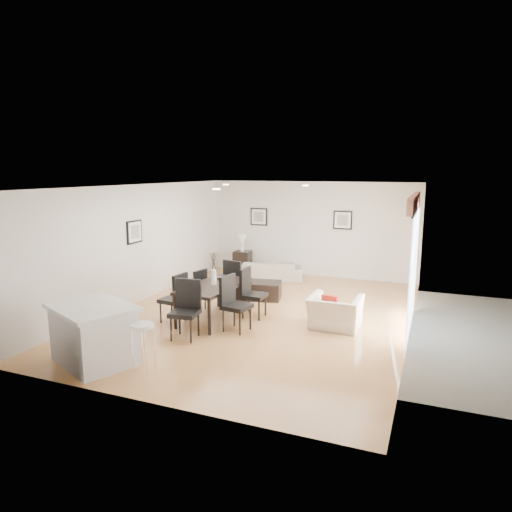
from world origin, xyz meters
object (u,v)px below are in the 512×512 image
at_px(side_table, 243,262).
at_px(dining_chair_head, 186,306).
at_px(dining_chair_wfar, 197,288).
at_px(dining_chair_foot, 235,280).
at_px(dining_chair_enear, 233,300).
at_px(armchair, 335,312).
at_px(coffee_table, 259,290).
at_px(kitchen_island, 94,334).
at_px(dining_chair_efar, 250,290).
at_px(bar_stool, 143,331).
at_px(sofa, 269,271).
at_px(dining_table, 214,288).
at_px(dining_chair_wnear, 176,295).

bearing_deg(side_table, dining_chair_head, -77.25).
xyz_separation_m(dining_chair_wfar, dining_chair_head, (0.61, -1.50, 0.09)).
relative_size(dining_chair_wfar, dining_chair_foot, 0.87).
bearing_deg(dining_chair_foot, dining_chair_enear, 123.33).
distance_m(armchair, dining_chair_enear, 1.99).
bearing_deg(dining_chair_head, side_table, 95.10).
height_order(coffee_table, kitchen_island, kitchen_island).
xyz_separation_m(dining_chair_efar, dining_chair_head, (-0.63, -1.52, 0.02)).
xyz_separation_m(armchair, bar_stool, (-2.27, -3.00, 0.33)).
xyz_separation_m(sofa, bar_stool, (0.28, -6.21, 0.38)).
bearing_deg(kitchen_island, dining_table, 97.07).
relative_size(dining_chair_wnear, dining_chair_wfar, 1.10).
height_order(dining_table, dining_chair_head, dining_chair_head).
height_order(dining_chair_wnear, dining_chair_enear, dining_chair_enear).
height_order(armchair, bar_stool, bar_stool).
relative_size(dining_chair_enear, dining_chair_head, 0.99).
distance_m(dining_chair_efar, side_table, 4.26).
bearing_deg(armchair, dining_table, 10.34).
bearing_deg(dining_chair_wfar, kitchen_island, 9.08).
relative_size(dining_table, dining_chair_head, 1.70).
distance_m(dining_chair_wfar, dining_chair_head, 1.63).
bearing_deg(dining_chair_enear, armchair, -56.43).
relative_size(sofa, kitchen_island, 1.12).
bearing_deg(dining_chair_head, dining_chair_enear, 38.71).
bearing_deg(dining_chair_efar, dining_chair_wfar, 91.94).
distance_m(dining_chair_head, dining_chair_foot, 2.16).
relative_size(armchair, dining_chair_enear, 0.92).
height_order(armchair, dining_chair_wfar, dining_chair_wfar).
distance_m(side_table, kitchen_island, 6.90).
xyz_separation_m(coffee_table, bar_stool, (-0.15, -4.37, 0.44)).
bearing_deg(dining_chair_enear, side_table, 30.48).
bearing_deg(dining_chair_wfar, bar_stool, 26.33).
height_order(dining_chair_efar, side_table, dining_chair_efar).
height_order(armchair, dining_chair_enear, dining_chair_enear).
xyz_separation_m(dining_chair_wfar, side_table, (-0.60, 3.85, -0.19)).
height_order(dining_chair_wnear, dining_chair_efar, dining_chair_efar).
xyz_separation_m(dining_table, dining_chair_head, (-0.01, -1.08, -0.06)).
height_order(dining_chair_enear, dining_chair_efar, dining_chair_enear).
distance_m(dining_chair_enear, dining_chair_efar, 0.87).
bearing_deg(side_table, dining_chair_wnear, -82.67).
height_order(dining_table, dining_chair_enear, dining_chair_enear).
bearing_deg(dining_chair_wfar, dining_chair_head, 34.44).
relative_size(dining_table, kitchen_island, 1.10).
height_order(dining_chair_efar, coffee_table, dining_chair_efar).
bearing_deg(bar_stool, dining_table, 92.98).
xyz_separation_m(dining_table, dining_chair_wfar, (-0.63, 0.42, -0.15)).
bearing_deg(dining_chair_efar, dining_chair_head, 158.71).
height_order(dining_chair_efar, kitchen_island, dining_chair_efar).
xyz_separation_m(sofa, side_table, (-1.08, 0.68, 0.05)).
bearing_deg(dining_chair_enear, dining_chair_efar, 9.03).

